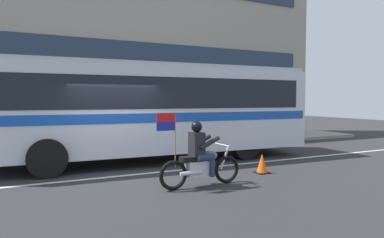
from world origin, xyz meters
TOP-DOWN VIEW (x-y plane):
  - ground_plane at (0.00, 0.00)m, footprint 60.00×60.00m
  - sidewalk_curb at (0.00, 5.10)m, footprint 28.00×3.80m
  - lane_center_stripe at (0.00, -0.60)m, footprint 26.60×0.14m
  - office_building_facade at (0.00, 7.39)m, footprint 28.00×0.89m
  - transit_bus at (1.56, 1.19)m, footprint 10.88×3.01m
  - motorcycle_with_rider at (1.46, -2.51)m, footprint 2.20×0.64m
  - fire_hydrant at (-2.68, 4.12)m, footprint 0.22×0.30m
  - traffic_cone at (3.70, -1.96)m, footprint 0.36×0.36m

SIDE VIEW (x-z plane):
  - ground_plane at x=0.00m, z-range 0.00..0.00m
  - lane_center_stripe at x=0.00m, z-range 0.00..0.01m
  - sidewalk_curb at x=0.00m, z-range 0.00..0.15m
  - traffic_cone at x=3.70m, z-range -0.02..0.53m
  - fire_hydrant at x=-2.68m, z-range 0.14..0.89m
  - motorcycle_with_rider at x=1.46m, z-range -0.22..1.55m
  - transit_bus at x=1.56m, z-range 0.27..3.49m
  - office_building_facade at x=0.00m, z-range 0.01..12.28m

